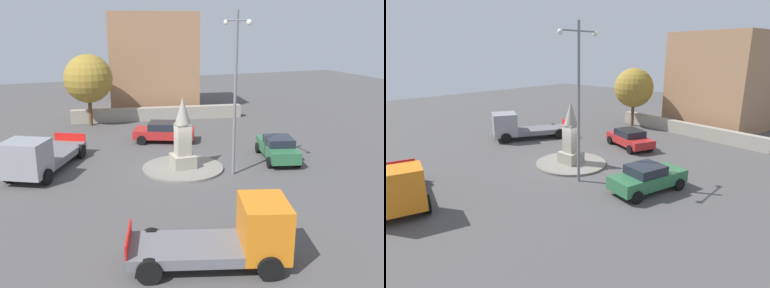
# 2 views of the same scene
# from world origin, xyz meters

# --- Properties ---
(ground_plane) EXTENTS (80.00, 80.00, 0.00)m
(ground_plane) POSITION_xyz_m (0.00, 0.00, 0.00)
(ground_plane) COLOR #4F4C4C
(traffic_island) EXTENTS (4.58, 4.58, 0.13)m
(traffic_island) POSITION_xyz_m (0.00, 0.00, 0.06)
(traffic_island) COLOR gray
(traffic_island) RESTS_ON ground
(monument) EXTENTS (1.26, 1.26, 3.98)m
(monument) POSITION_xyz_m (0.00, 0.00, 1.86)
(monument) COLOR #9E9687
(monument) RESTS_ON traffic_island
(streetlamp) EXTENTS (2.88, 0.28, 8.61)m
(streetlamp) POSITION_xyz_m (-1.77, -2.28, 5.11)
(streetlamp) COLOR slate
(streetlamp) RESTS_ON ground
(car_green_passing) EXTENTS (4.53, 2.78, 1.46)m
(car_green_passing) POSITION_xyz_m (-0.36, -5.88, 0.75)
(car_green_passing) COLOR #2D6B42
(car_green_passing) RESTS_ON ground
(car_red_waiting) EXTENTS (3.28, 4.47, 1.38)m
(car_red_waiting) POSITION_xyz_m (5.87, -0.64, 0.73)
(car_red_waiting) COLOR #B22323
(car_red_waiting) RESTS_ON ground
(truck_orange_parked_right) EXTENTS (3.64, 5.75, 2.30)m
(truck_orange_parked_right) POSITION_xyz_m (-9.91, 1.54, 1.06)
(truck_orange_parked_right) COLOR orange
(truck_orange_parked_right) RESTS_ON ground
(truck_grey_far_side) EXTENTS (6.48, 4.82, 2.25)m
(truck_grey_far_side) POSITION_xyz_m (1.67, 7.65, 1.05)
(truck_grey_far_side) COLOR gray
(truck_grey_far_side) RESTS_ON ground
(stone_boundary_wall) EXTENTS (3.06, 14.20, 1.08)m
(stone_boundary_wall) POSITION_xyz_m (12.60, -2.12, 0.54)
(stone_boundary_wall) COLOR #9E9687
(stone_boundary_wall) RESTS_ON ground
(corner_building) EXTENTS (8.10, 8.83, 8.85)m
(corner_building) POSITION_xyz_m (17.48, -2.94, 4.43)
(corner_building) COLOR #A87A56
(corner_building) RESTS_ON ground
(tree_near_wall) EXTENTS (3.78, 3.78, 5.63)m
(tree_near_wall) POSITION_xyz_m (12.53, 3.48, 3.74)
(tree_near_wall) COLOR brown
(tree_near_wall) RESTS_ON ground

